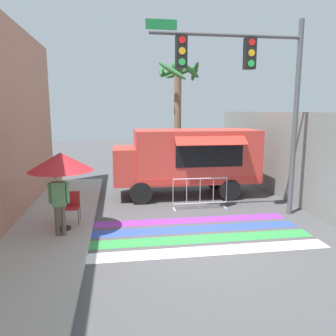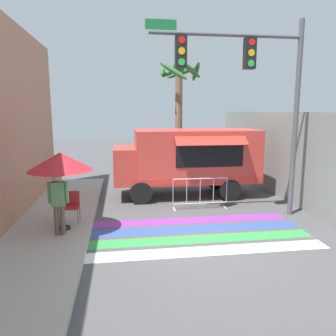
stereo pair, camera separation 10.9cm
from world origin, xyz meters
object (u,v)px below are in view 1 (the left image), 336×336
at_px(food_truck, 185,158).
at_px(palm_tree, 178,97).
at_px(traffic_signal_pole, 251,79).
at_px(barricade_front, 200,194).
at_px(folding_chair, 71,204).
at_px(patio_umbrella, 61,162).
at_px(vendor_person, 59,200).

xyz_separation_m(food_truck, palm_tree, (0.35, 3.50, 2.51)).
xyz_separation_m(traffic_signal_pole, palm_tree, (-1.08, 6.35, -0.28)).
height_order(barricade_front, palm_tree, palm_tree).
distance_m(food_truck, folding_chair, 5.07).
distance_m(patio_umbrella, folding_chair, 1.50).
bearing_deg(vendor_person, traffic_signal_pole, 24.55).
height_order(vendor_person, barricade_front, vendor_person).
xyz_separation_m(patio_umbrella, palm_tree, (4.50, 7.08, 2.03)).
distance_m(folding_chair, barricade_front, 4.34).
height_order(folding_chair, barricade_front, barricade_front).
height_order(patio_umbrella, vendor_person, patio_umbrella).
bearing_deg(barricade_front, folding_chair, -165.10).
bearing_deg(barricade_front, traffic_signal_pole, -38.79).
bearing_deg(folding_chair, traffic_signal_pole, -20.25).
relative_size(food_truck, traffic_signal_pole, 0.92).
distance_m(food_truck, vendor_person, 5.80).
bearing_deg(palm_tree, folding_chair, -124.09).
height_order(folding_chair, vendor_person, vendor_person).
distance_m(traffic_signal_pole, patio_umbrella, 6.08).
distance_m(food_truck, traffic_signal_pole, 4.24).
height_order(food_truck, vendor_person, food_truck).
bearing_deg(palm_tree, vendor_person, -120.97).
bearing_deg(traffic_signal_pole, folding_chair, -178.88).
bearing_deg(vendor_person, barricade_front, 39.42).
bearing_deg(palm_tree, patio_umbrella, -122.40).
xyz_separation_m(food_truck, folding_chair, (-4.02, -2.96, -0.88)).
relative_size(food_truck, barricade_front, 2.92).
height_order(patio_umbrella, folding_chair, patio_umbrella).
height_order(food_truck, palm_tree, palm_tree).
xyz_separation_m(traffic_signal_pole, barricade_front, (-1.26, 1.01, -3.80)).
distance_m(food_truck, barricade_front, 2.11).
relative_size(traffic_signal_pole, folding_chair, 6.82).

